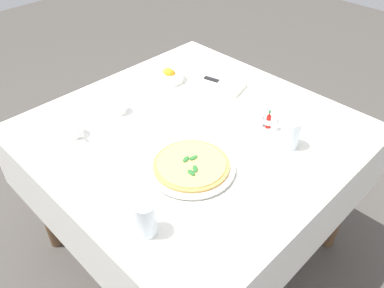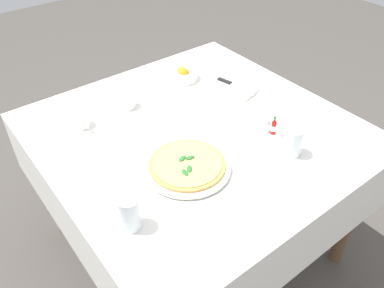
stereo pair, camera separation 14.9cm
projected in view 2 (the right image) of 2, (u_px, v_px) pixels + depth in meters
name	position (u px, v px, depth m)	size (l,w,h in m)	color
ground_plane	(195.00, 243.00, 2.07)	(8.00, 8.00, 0.00)	#4C4742
dining_table	(196.00, 153.00, 1.67)	(1.20, 1.20, 0.75)	white
pizza_plate	(187.00, 167.00, 1.40)	(0.32, 0.32, 0.02)	white
pizza	(187.00, 164.00, 1.39)	(0.27, 0.27, 0.02)	tan
coffee_cup_far_left	(80.00, 121.00, 1.59)	(0.13, 0.13, 0.07)	white
coffee_cup_near_left	(127.00, 102.00, 1.70)	(0.13, 0.13, 0.07)	white
water_glass_back_corner	(293.00, 143.00, 1.45)	(0.07, 0.07, 0.11)	white
water_glass_right_edge	(130.00, 214.00, 1.18)	(0.07, 0.07, 0.12)	white
napkin_folded	(233.00, 87.00, 1.84)	(0.25, 0.19, 0.02)	white
dinner_knife	(234.00, 85.00, 1.83)	(0.19, 0.07, 0.01)	silver
citrus_bowl	(182.00, 74.00, 1.90)	(0.15, 0.15, 0.06)	white
hot_sauce_bottle	(274.00, 127.00, 1.55)	(0.02, 0.02, 0.08)	#B7140F
salt_shaker	(280.00, 131.00, 1.55)	(0.03, 0.03, 0.06)	white
pepper_shaker	(267.00, 126.00, 1.57)	(0.03, 0.03, 0.06)	white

